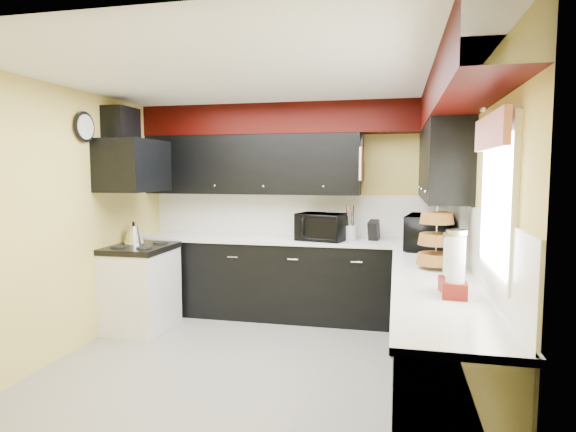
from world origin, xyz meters
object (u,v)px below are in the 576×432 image
object	(u,v)px
utensil_crock	(350,233)
microwave	(429,232)
toaster_oven	(321,227)
knife_block	(374,231)
kettle	(134,235)

from	to	relation	value
utensil_crock	microwave	bearing A→B (deg)	-30.35
toaster_oven	knife_block	size ratio (longest dim) A/B	2.35
knife_block	kettle	size ratio (longest dim) A/B	1.04
knife_block	kettle	xyz separation A→B (m)	(-2.61, -0.66, -0.04)
kettle	microwave	bearing A→B (deg)	2.81
toaster_oven	utensil_crock	bearing A→B (deg)	30.20
toaster_oven	knife_block	bearing A→B (deg)	24.73
knife_block	toaster_oven	bearing A→B (deg)	-156.00
microwave	utensil_crock	xyz separation A→B (m)	(-0.84, 0.49, -0.09)
microwave	knife_block	distance (m)	0.76
utensil_crock	knife_block	bearing A→B (deg)	4.03
kettle	knife_block	bearing A→B (deg)	14.26
microwave	knife_block	xyz separation A→B (m)	(-0.57, 0.51, -0.06)
toaster_oven	microwave	bearing A→B (deg)	-5.05
toaster_oven	microwave	distance (m)	1.22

